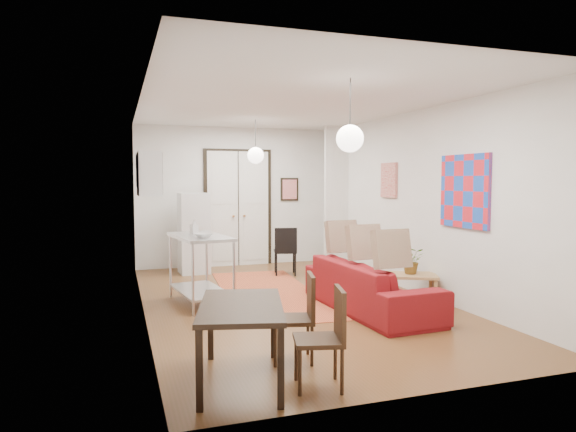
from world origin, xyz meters
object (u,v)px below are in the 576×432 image
object	(u,v)px
coffee_table	(406,278)
fridge	(194,233)
sofa	(370,286)
dining_chair_far	(315,328)
kitchen_counter	(200,259)
black_side_chair	(284,246)
dining_chair_near	(289,309)
dining_table	(241,313)

from	to	relation	value
coffee_table	fridge	xyz separation A→B (m)	(-2.67, 3.31, 0.43)
sofa	dining_chair_far	world-z (taller)	dining_chair_far
fridge	coffee_table	bearing A→B (deg)	-53.83
kitchen_counter	black_side_chair	bearing A→B (deg)	37.38
kitchen_counter	fridge	bearing A→B (deg)	76.06
dining_chair_near	dining_chair_far	world-z (taller)	same
dining_table	black_side_chair	bearing A→B (deg)	67.94
sofa	coffee_table	bearing A→B (deg)	-67.87
fridge	black_side_chair	bearing A→B (deg)	-23.72
dining_chair_far	black_side_chair	bearing A→B (deg)	179.02
dining_chair_near	sofa	bearing A→B (deg)	144.82
sofa	dining_table	bearing A→B (deg)	126.42
kitchen_counter	dining_table	world-z (taller)	kitchen_counter
dining_chair_far	dining_table	bearing A→B (deg)	-99.76
fridge	dining_chair_near	world-z (taller)	fridge
dining_chair_far	dining_chair_near	bearing A→B (deg)	-165.94
fridge	dining_chair_near	distance (m)	5.11
kitchen_counter	dining_chair_near	size ratio (longest dim) A/B	1.60
kitchen_counter	dining_chair_near	xyz separation A→B (m)	(0.50, -2.56, -0.17)
black_side_chair	dining_chair_near	bearing A→B (deg)	86.71
sofa	black_side_chair	distance (m)	3.07
kitchen_counter	fridge	size ratio (longest dim) A/B	0.90
fridge	dining_chair_far	size ratio (longest dim) A/B	1.79
fridge	dining_table	bearing A→B (deg)	-96.50
kitchen_counter	dining_chair_far	world-z (taller)	kitchen_counter
dining_chair_near	dining_chair_far	size ratio (longest dim) A/B	1.00
dining_table	dining_chair_far	world-z (taller)	dining_chair_far
dining_table	dining_chair_near	bearing A→B (deg)	35.95
dining_table	black_side_chair	size ratio (longest dim) A/B	1.54
dining_chair_near	kitchen_counter	bearing A→B (deg)	-154.82
sofa	dining_chair_far	distance (m)	2.70
dining_chair_far	black_side_chair	distance (m)	5.36
sofa	dining_chair_far	size ratio (longest dim) A/B	2.72
coffee_table	black_side_chair	world-z (taller)	black_side_chair
fridge	dining_chair_far	distance (m)	5.81
dining_chair_far	black_side_chair	xyz separation A→B (m)	(1.39, 5.18, 0.03)
kitchen_counter	black_side_chair	distance (m)	2.70
dining_table	dining_chair_near	world-z (taller)	dining_chair_near
kitchen_counter	dining_table	xyz separation A→B (m)	(-0.10, -2.99, -0.04)
dining_chair_near	dining_chair_far	distance (m)	0.70
kitchen_counter	dining_chair_near	bearing A→B (deg)	-86.88
kitchen_counter	black_side_chair	size ratio (longest dim) A/B	1.53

